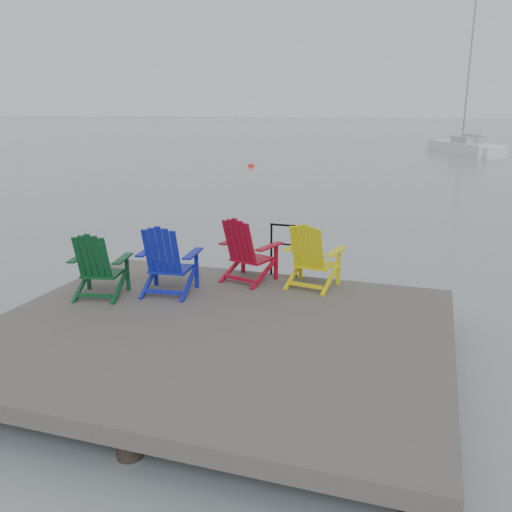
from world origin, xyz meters
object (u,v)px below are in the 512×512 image
(chair_red, at_px, (247,249))
(buoy_d, at_px, (451,151))
(chair_green, at_px, (98,264))
(buoy_b, at_px, (251,167))
(chair_blue, at_px, (167,259))
(chair_yellow, at_px, (312,255))
(sailboat_near, at_px, (464,148))
(handrail, at_px, (284,245))

(chair_red, bearing_deg, buoy_d, 100.83)
(chair_green, distance_m, buoy_b, 23.95)
(chair_green, relative_size, chair_blue, 0.93)
(chair_blue, bearing_deg, chair_yellow, 19.31)
(chair_blue, height_order, buoy_b, chair_blue)
(chair_green, relative_size, buoy_b, 2.61)
(chair_blue, relative_size, chair_yellow, 1.04)
(sailboat_near, distance_m, buoy_d, 1.99)
(chair_green, xyz_separation_m, chair_yellow, (2.94, 1.46, 0.02))
(chair_red, bearing_deg, chair_blue, -117.48)
(chair_green, relative_size, buoy_d, 3.16)
(chair_red, height_order, chair_yellow, chair_red)
(buoy_d, bearing_deg, handrail, -95.14)
(chair_yellow, bearing_deg, chair_green, -144.27)
(handrail, xyz_separation_m, buoy_b, (-7.87, 21.34, -1.04))
(sailboat_near, bearing_deg, buoy_b, -155.05)
(chair_red, distance_m, buoy_d, 38.26)
(handrail, relative_size, buoy_d, 2.79)
(chair_blue, height_order, chair_red, chair_blue)
(chair_green, distance_m, sailboat_near, 38.32)
(chair_yellow, bearing_deg, buoy_b, 120.58)
(chair_green, height_order, chair_yellow, chair_yellow)
(handrail, bearing_deg, buoy_b, 110.24)
(chair_yellow, xyz_separation_m, sailboat_near, (3.64, 36.28, -0.68))
(chair_green, xyz_separation_m, buoy_d, (5.73, 39.50, -1.01))
(chair_blue, bearing_deg, buoy_b, 98.95)
(chair_red, relative_size, sailboat_near, 0.10)
(chair_yellow, relative_size, buoy_b, 2.72)
(handrail, xyz_separation_m, buoy_d, (3.38, 37.55, -1.04))
(chair_green, distance_m, buoy_d, 39.92)
(chair_green, bearing_deg, sailboat_near, 68.25)
(chair_red, relative_size, buoy_d, 3.36)
(handrail, distance_m, chair_green, 3.05)
(handrail, distance_m, chair_red, 0.70)
(buoy_b, height_order, buoy_d, buoy_b)
(buoy_b, xyz_separation_m, buoy_d, (11.25, 16.21, 0.00))
(handrail, xyz_separation_m, chair_blue, (-1.43, -1.48, 0.01))
(sailboat_near, bearing_deg, chair_yellow, -120.84)
(buoy_b, distance_m, buoy_d, 19.73)
(chair_green, bearing_deg, chair_yellow, 14.49)
(chair_yellow, relative_size, sailboat_near, 0.09)
(chair_blue, bearing_deg, buoy_d, 76.18)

